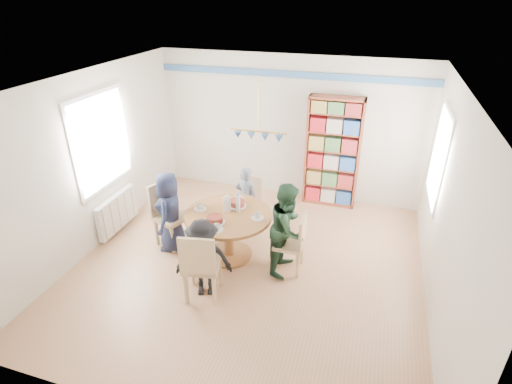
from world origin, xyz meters
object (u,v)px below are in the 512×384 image
at_px(dining_table, 229,225).
at_px(person_left, 170,212).
at_px(chair_left, 168,211).
at_px(chair_right, 295,241).
at_px(person_right, 288,228).
at_px(radiator, 118,212).
at_px(bookshelf, 332,154).
at_px(person_near, 203,258).
at_px(chair_near, 200,264).
at_px(person_far, 247,198).
at_px(chair_far, 250,199).

bearing_deg(dining_table, person_left, -177.01).
relative_size(chair_left, chair_right, 1.14).
bearing_deg(person_right, radiator, 92.78).
relative_size(dining_table, person_left, 1.00).
distance_m(radiator, chair_left, 1.03).
bearing_deg(bookshelf, person_near, -112.00).
xyz_separation_m(chair_right, chair_near, (-1.03, -0.97, 0.07)).
bearing_deg(person_far, radiator, 29.89).
relative_size(chair_near, person_near, 0.92).
height_order(chair_right, bookshelf, bookshelf).
distance_m(radiator, chair_near, 2.36).
distance_m(radiator, person_far, 2.19).
relative_size(radiator, chair_left, 0.95).
xyz_separation_m(chair_near, person_left, (-0.94, 0.96, 0.07)).
relative_size(chair_far, person_near, 0.74).
height_order(chair_far, person_near, person_near).
xyz_separation_m(chair_near, person_far, (0.00, 1.87, -0.01)).
distance_m(chair_left, chair_near, 1.50).
bearing_deg(dining_table, person_near, -91.29).
relative_size(dining_table, bookshelf, 0.63).
distance_m(dining_table, bookshelf, 2.54).
height_order(chair_right, chair_far, chair_right).
xyz_separation_m(chair_near, person_right, (0.92, 0.97, 0.12)).
relative_size(chair_far, bookshelf, 0.41).
distance_m(chair_right, person_right, 0.22).
xyz_separation_m(chair_left, person_far, (1.05, 0.79, -0.01)).
xyz_separation_m(chair_far, person_far, (-0.00, -0.17, 0.10)).
distance_m(chair_right, person_far, 1.37).
bearing_deg(chair_right, dining_table, 177.44).
xyz_separation_m(chair_right, person_near, (-1.04, -0.84, 0.06)).
bearing_deg(chair_near, chair_left, 134.18).
relative_size(dining_table, person_near, 1.14).
distance_m(person_right, person_far, 1.30).
xyz_separation_m(chair_right, person_far, (-1.03, 0.91, 0.06)).
bearing_deg(person_near, chair_far, 69.77).
xyz_separation_m(radiator, bookshelf, (3.28, 2.04, 0.66)).
relative_size(dining_table, person_far, 1.15).
distance_m(person_far, person_near, 1.75).
height_order(chair_far, person_far, person_far).
bearing_deg(person_right, person_left, 96.44).
xyz_separation_m(person_right, person_near, (-0.93, -0.84, -0.12)).
bearing_deg(chair_right, chair_left, 176.86).
height_order(radiator, chair_near, chair_near).
relative_size(dining_table, chair_near, 1.25).
distance_m(person_near, bookshelf, 3.33).
distance_m(chair_far, person_far, 0.20).
relative_size(radiator, dining_table, 0.77).
height_order(person_near, bookshelf, bookshelf).
distance_m(chair_near, bookshelf, 3.44).
relative_size(person_right, person_far, 1.23).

